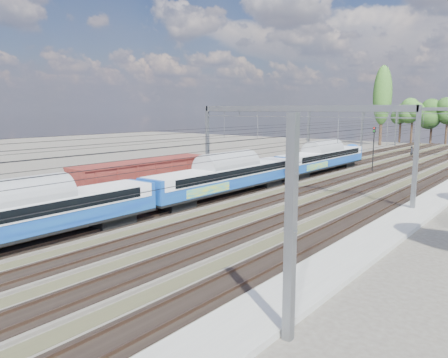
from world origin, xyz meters
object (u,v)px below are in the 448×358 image
Objects in this scene: worker at (412,151)px; emu_train at (225,172)px; signal_near at (374,144)px; freight_boxcar at (145,178)px.

emu_train is at bearing -167.30° from worker.
signal_near reaches higher than worker.
emu_train is 26.57m from signal_near.
worker is 25.81m from signal_near.
freight_boxcar is 33.63m from signal_near.
worker is (3.40, 51.58, -1.62)m from emu_train.
freight_boxcar reaches higher than worker.
freight_boxcar is (-4.50, -6.14, -0.26)m from emu_train.
worker is at bearing 86.23° from emu_train.
emu_train is 32.97× the size of worker.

